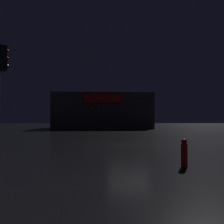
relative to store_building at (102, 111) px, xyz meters
name	(u,v)px	position (x,y,z in m)	size (l,w,h in m)	color
ground_plane	(129,145)	(1.01, -24.95, -2.74)	(120.00, 120.00, 0.00)	black
store_building	(102,111)	(0.00, 0.00, 0.00)	(15.28, 8.35, 5.47)	#4C4742
traffic_signal_main	(1,79)	(-4.77, -30.00, 0.47)	(0.43, 0.41, 4.54)	#595B60
fire_hydrant	(184,153)	(1.95, -31.87, -2.27)	(0.22, 0.22, 0.95)	red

